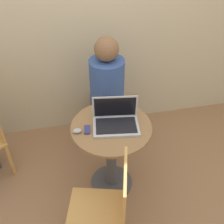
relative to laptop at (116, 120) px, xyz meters
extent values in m
plane|color=#9E704C|center=(-0.04, -0.01, -0.79)|extent=(12.00, 12.00, 0.00)
cube|color=beige|center=(-0.04, 0.96, 0.51)|extent=(7.00, 0.05, 2.60)
cylinder|color=#4C4C51|center=(-0.04, -0.01, -0.78)|extent=(0.40, 0.40, 0.02)
cylinder|color=#4C4C51|center=(-0.04, -0.01, -0.42)|extent=(0.09, 0.09, 0.70)
cylinder|color=olive|center=(-0.04, -0.01, -0.06)|extent=(0.65, 0.65, 0.02)
cube|color=#B7B7BC|center=(-0.01, -0.04, -0.03)|extent=(0.39, 0.29, 0.02)
cube|color=black|center=(-0.01, -0.04, -0.02)|extent=(0.34, 0.23, 0.00)
cube|color=#B7B7BC|center=(0.01, 0.08, 0.07)|extent=(0.36, 0.06, 0.20)
cube|color=black|center=(0.01, 0.08, 0.07)|extent=(0.33, 0.05, 0.17)
cube|color=navy|center=(-0.23, -0.02, -0.04)|extent=(0.06, 0.10, 0.02)
ellipsoid|color=#B2B2B7|center=(-0.31, -0.03, -0.03)|extent=(0.07, 0.05, 0.04)
cylinder|color=tan|center=(-0.39, -0.33, -0.58)|extent=(0.04, 0.04, 0.42)
cylinder|color=tan|center=(-0.04, -0.42, -0.58)|extent=(0.04, 0.04, 0.42)
cube|color=tan|center=(-0.26, -0.55, -0.36)|extent=(0.49, 0.49, 0.02)
cube|color=tan|center=(-0.08, -0.60, -0.10)|extent=(0.12, 0.36, 0.49)
cube|color=#4C4742|center=(0.05, 0.67, -0.57)|extent=(0.35, 0.49, 0.43)
cylinder|color=#38569E|center=(0.04, 0.56, -0.06)|extent=(0.33, 0.33, 0.59)
sphere|color=brown|center=(0.04, 0.56, 0.35)|extent=(0.22, 0.22, 0.22)
cylinder|color=tan|center=(-0.97, 0.30, -0.58)|extent=(0.04, 0.04, 0.41)
camera|label=1|loc=(-0.35, -1.53, 1.35)|focal=42.00mm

